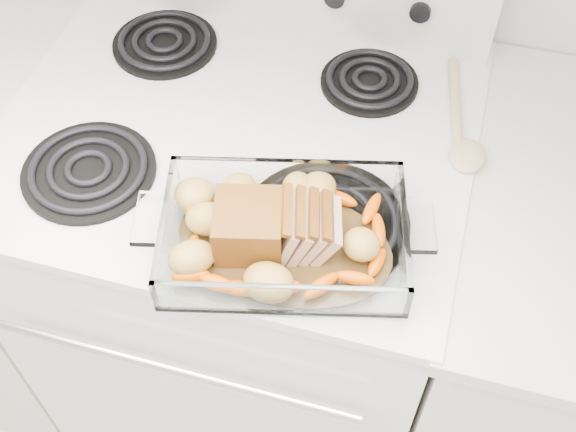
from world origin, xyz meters
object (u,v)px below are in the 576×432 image
(counter_right, at_px, (563,354))
(baking_dish, at_px, (284,240))
(pork_roast, at_px, (267,225))
(electric_range, at_px, (249,275))

(counter_right, height_order, baking_dish, baking_dish)
(counter_right, height_order, pork_roast, pork_roast)
(electric_range, distance_m, counter_right, 0.67)
(counter_right, distance_m, pork_roast, 0.79)
(counter_right, xyz_separation_m, baking_dish, (-0.52, -0.22, 0.50))
(electric_range, height_order, counter_right, electric_range)
(counter_right, bearing_deg, baking_dish, -157.17)
(electric_range, bearing_deg, counter_right, -0.10)
(electric_range, bearing_deg, baking_dish, -56.82)
(electric_range, xyz_separation_m, pork_roast, (0.12, -0.22, 0.51))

